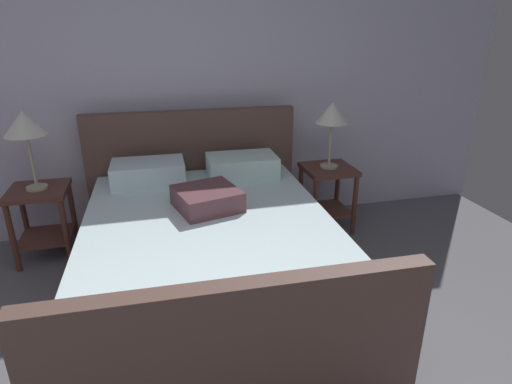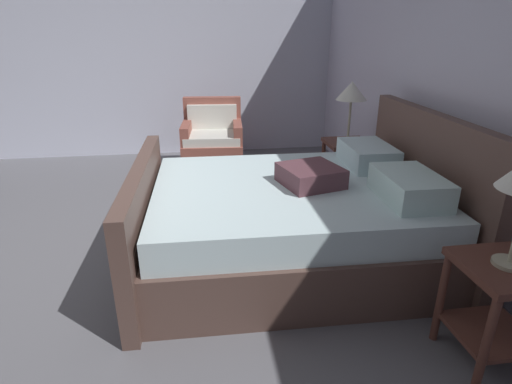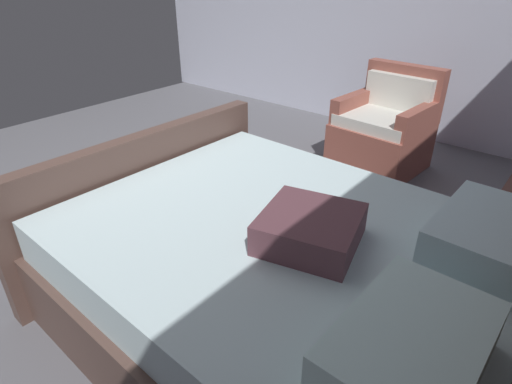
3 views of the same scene
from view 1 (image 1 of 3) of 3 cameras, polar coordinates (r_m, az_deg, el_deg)
wall_back at (r=3.91m, az=-10.87°, el=14.47°), size 6.30×0.12×2.69m
bed at (r=2.99m, az=-6.36°, el=-7.77°), size 1.84×2.28×1.13m
nightstand_right at (r=3.97m, az=9.51°, el=0.60°), size 0.44×0.44×0.60m
table_lamp_right at (r=3.79m, az=10.13°, el=10.09°), size 0.29×0.29×0.58m
nightstand_left at (r=3.82m, az=-26.69°, el=-2.35°), size 0.44×0.44×0.60m
table_lamp_left at (r=3.63m, az=-28.53°, el=7.83°), size 0.31×0.31×0.61m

